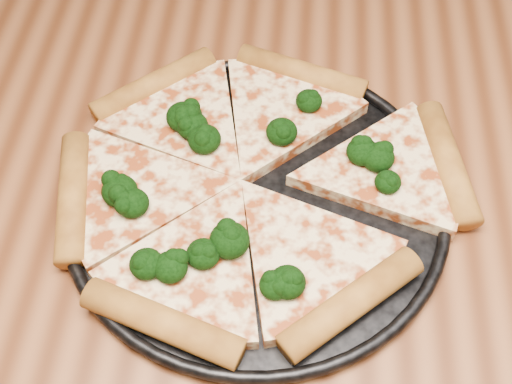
{
  "coord_description": "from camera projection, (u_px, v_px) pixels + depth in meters",
  "views": [
    {
      "loc": [
        -0.08,
        -0.37,
        1.25
      ],
      "look_at": [
        -0.11,
        -0.02,
        0.77
      ],
      "focal_mm": 47.39,
      "sensor_mm": 36.0,
      "label": 1
    }
  ],
  "objects": [
    {
      "name": "pizza_pan",
      "position": [
        256.0,
        197.0,
        0.6
      ],
      "size": [
        0.35,
        0.35,
        0.02
      ],
      "color": "black",
      "rests_on": "dining_table"
    },
    {
      "name": "broccoli_florets",
      "position": [
        227.0,
        182.0,
        0.59
      ],
      "size": [
        0.26,
        0.23,
        0.03
      ],
      "color": "black",
      "rests_on": "pizza"
    },
    {
      "name": "pizza",
      "position": [
        249.0,
        181.0,
        0.6
      ],
      "size": [
        0.38,
        0.35,
        0.03
      ],
      "rotation": [
        0.0,
        0.0,
        -0.33
      ],
      "color": "#FFDA9C",
      "rests_on": "pizza_pan"
    },
    {
      "name": "dining_table",
      "position": [
        367.0,
        245.0,
        0.69
      ],
      "size": [
        1.2,
        0.9,
        0.75
      ],
      "color": "brown",
      "rests_on": "ground"
    }
  ]
}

